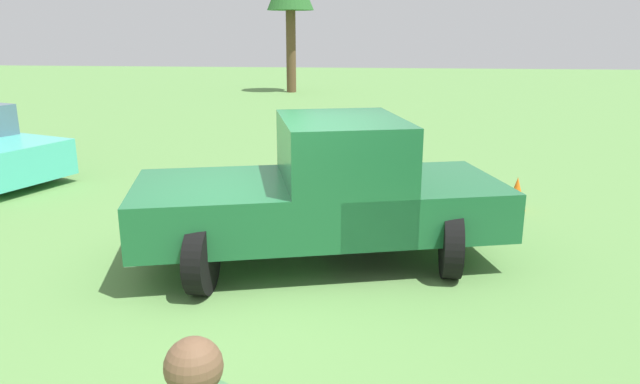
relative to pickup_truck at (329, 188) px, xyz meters
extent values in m
plane|color=#5B8C47|center=(0.52, -0.58, -0.94)|extent=(80.00, 80.00, 0.00)
cylinder|color=black|center=(1.15, -1.31, -0.54)|extent=(0.80, 0.22, 0.80)
cylinder|color=black|center=(-0.33, -1.71, -0.54)|extent=(0.80, 0.22, 0.80)
cylinder|color=black|center=(0.39, 1.49, -0.54)|extent=(0.80, 0.22, 0.80)
cylinder|color=black|center=(-1.09, 1.09, -0.54)|extent=(0.80, 0.22, 0.80)
cube|color=#1E6638|center=(0.38, -1.42, -0.20)|extent=(2.24, 2.23, 0.64)
cube|color=#1E6638|center=(-0.04, 0.15, 0.18)|extent=(2.15, 1.88, 1.40)
cube|color=slate|center=(-0.04, 0.15, 0.62)|extent=(1.95, 1.63, 0.48)
cube|color=#1E6638|center=(-0.28, 1.03, -0.22)|extent=(2.34, 2.58, 0.60)
cube|color=silver|center=(0.60, -2.24, -0.46)|extent=(1.73, 0.57, 0.16)
cylinder|color=black|center=(-3.57, -5.93, -0.64)|extent=(0.61, 0.20, 0.61)
sphere|color=brown|center=(5.13, -0.04, 0.68)|extent=(0.23, 0.23, 0.23)
cylinder|color=brown|center=(-20.69, -3.73, 0.92)|extent=(0.45, 0.45, 3.72)
cone|color=orange|center=(-2.45, 2.85, -0.67)|extent=(0.32, 0.32, 0.55)
camera|label=1|loc=(7.02, 0.65, 1.91)|focal=32.86mm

